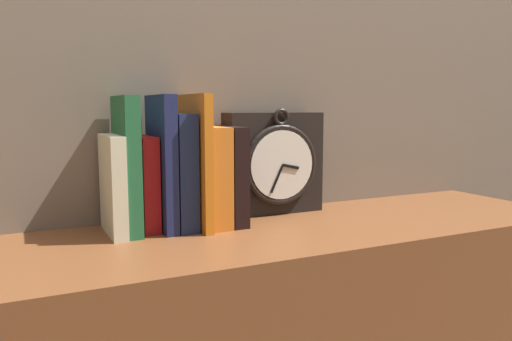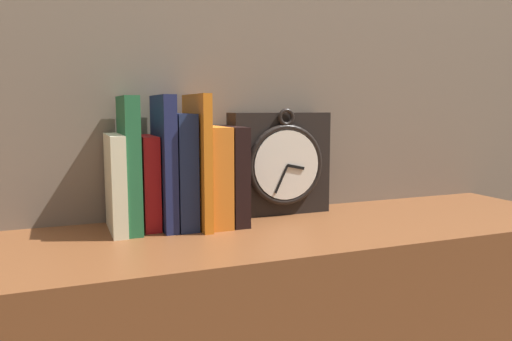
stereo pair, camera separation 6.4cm
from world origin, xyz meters
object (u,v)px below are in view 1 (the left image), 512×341
at_px(clock, 274,163).
at_px(book_slot4_navy, 178,171).
at_px(book_slot0_cream, 113,185).
at_px(book_slot7_black, 228,175).
at_px(book_slot5_orange, 195,161).
at_px(book_slot2_red, 145,183).
at_px(book_slot3_navy, 161,163).
at_px(book_slot1_green, 127,165).
at_px(book_slot6_orange, 210,176).

bearing_deg(clock, book_slot4_navy, -171.14).
bearing_deg(book_slot0_cream, book_slot7_black, -0.67).
bearing_deg(book_slot7_black, clock, 16.69).
bearing_deg(book_slot5_orange, book_slot4_navy, 162.17).
distance_m(book_slot0_cream, book_slot7_black, 0.22).
height_order(book_slot4_navy, book_slot7_black, book_slot4_navy).
bearing_deg(book_slot0_cream, book_slot4_navy, -0.16).
xyz_separation_m(book_slot2_red, book_slot4_navy, (0.06, -0.01, 0.02)).
relative_size(book_slot3_navy, book_slot5_orange, 0.99).
distance_m(book_slot0_cream, book_slot3_navy, 0.09).
distance_m(book_slot0_cream, book_slot4_navy, 0.12).
height_order(book_slot0_cream, book_slot5_orange, book_slot5_orange).
xyz_separation_m(clock, book_slot7_black, (-0.12, -0.04, -0.01)).
bearing_deg(book_slot4_navy, book_slot0_cream, 179.84).
bearing_deg(book_slot2_red, book_slot1_green, -164.15).
bearing_deg(book_slot3_navy, book_slot0_cream, 179.87).
relative_size(book_slot4_navy, book_slot5_orange, 0.86).
height_order(clock, book_slot1_green, book_slot1_green).
distance_m(clock, book_slot4_navy, 0.22).
height_order(book_slot3_navy, book_slot5_orange, book_slot5_orange).
relative_size(book_slot0_cream, book_slot2_red, 1.02).
relative_size(book_slot3_navy, book_slot6_orange, 1.31).
height_order(clock, book_slot2_red, clock).
distance_m(book_slot3_navy, book_slot4_navy, 0.04).
xyz_separation_m(book_slot0_cream, book_slot4_navy, (0.12, -0.00, 0.02)).
xyz_separation_m(book_slot1_green, book_slot3_navy, (0.06, -0.00, 0.00)).
relative_size(clock, book_slot4_navy, 1.05).
xyz_separation_m(book_slot3_navy, book_slot4_navy, (0.03, -0.00, -0.02)).
xyz_separation_m(book_slot2_red, book_slot5_orange, (0.09, -0.02, 0.04)).
relative_size(book_slot4_navy, book_slot7_black, 1.13).
bearing_deg(book_slot6_orange, book_slot0_cream, 178.87).
relative_size(clock, book_slot2_red, 1.29).
relative_size(book_slot0_cream, book_slot4_navy, 0.83).
relative_size(book_slot0_cream, book_slot1_green, 0.72).
bearing_deg(book_slot6_orange, clock, 13.24).
xyz_separation_m(book_slot5_orange, book_slot7_black, (0.07, 0.01, -0.03)).
bearing_deg(book_slot6_orange, book_slot2_red, 172.93).
bearing_deg(book_slot6_orange, book_slot7_black, 1.53).
bearing_deg(book_slot3_navy, book_slot5_orange, -8.91).
bearing_deg(book_slot3_navy, book_slot4_navy, -0.25).
height_order(book_slot1_green, book_slot6_orange, book_slot1_green).
bearing_deg(book_slot5_orange, book_slot6_orange, 11.04).
distance_m(book_slot2_red, book_slot3_navy, 0.05).
height_order(book_slot4_navy, book_slot6_orange, book_slot4_navy).
bearing_deg(book_slot2_red, book_slot3_navy, -21.93).
height_order(book_slot0_cream, book_slot1_green, book_slot1_green).
bearing_deg(book_slot5_orange, book_slot1_green, 174.62).
relative_size(clock, book_slot0_cream, 1.26).
xyz_separation_m(book_slot3_navy, book_slot5_orange, (0.06, -0.01, 0.00)).
relative_size(clock, book_slot6_orange, 1.18).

